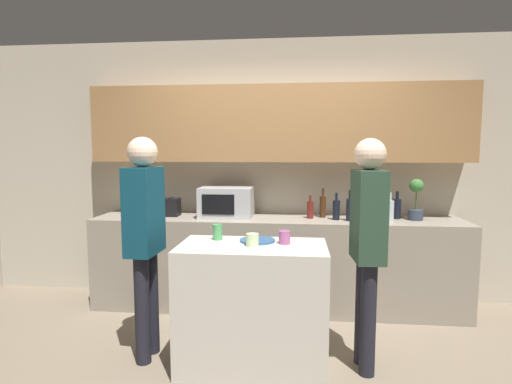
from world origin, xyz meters
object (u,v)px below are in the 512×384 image
(potted_plant, at_px, (416,199))
(bottle_1, at_px, (323,206))
(bottle_5, at_px, (373,206))
(bottle_7, at_px, (397,208))
(bottle_2, at_px, (336,209))
(person_left, at_px, (145,229))
(person_center, at_px, (368,235))
(toaster, at_px, (167,207))
(bottle_6, at_px, (390,210))
(microwave, at_px, (227,202))
(cup_0, at_px, (285,237))
(plate_on_island, at_px, (257,240))
(cup_2, at_px, (252,240))
(bottle_4, at_px, (363,211))
(bottle_0, at_px, (310,209))
(bottle_3, at_px, (350,209))
(cup_1, at_px, (218,232))

(potted_plant, height_order, bottle_1, potted_plant)
(bottle_5, height_order, bottle_7, bottle_5)
(bottle_2, relative_size, bottle_5, 0.81)
(person_left, height_order, person_center, person_left)
(toaster, bearing_deg, bottle_7, 1.56)
(bottle_1, bearing_deg, bottle_2, -46.98)
(bottle_1, distance_m, bottle_6, 0.63)
(bottle_5, bearing_deg, microwave, -179.10)
(bottle_6, xyz_separation_m, person_left, (-1.98, -1.00, -0.02))
(toaster, bearing_deg, cup_0, -41.65)
(plate_on_island, bearing_deg, person_center, -4.72)
(plate_on_island, relative_size, cup_2, 2.92)
(bottle_6, xyz_separation_m, cup_0, (-0.95, -0.99, -0.06))
(bottle_4, relative_size, person_left, 0.15)
(bottle_2, xyz_separation_m, bottle_4, (0.25, -0.03, -0.01))
(bottle_5, xyz_separation_m, cup_0, (-0.82, -1.11, -0.08))
(bottle_7, distance_m, person_center, 1.26)
(toaster, distance_m, person_center, 2.12)
(bottle_0, xyz_separation_m, bottle_2, (0.24, -0.06, 0.01))
(bottle_2, bearing_deg, potted_plant, 4.71)
(cup_0, bearing_deg, person_center, -0.83)
(potted_plant, distance_m, person_center, 1.28)
(bottle_5, relative_size, cup_2, 3.60)
(cup_2, bearing_deg, bottle_6, 42.63)
(bottle_0, height_order, person_left, person_left)
(microwave, xyz_separation_m, bottle_3, (1.19, -0.11, -0.04))
(microwave, xyz_separation_m, cup_0, (0.61, -1.09, -0.10))
(bottle_7, bearing_deg, plate_on_island, -138.84)
(bottle_6, bearing_deg, bottle_0, 172.11)
(toaster, height_order, bottle_7, bottle_7)
(potted_plant, xyz_separation_m, bottle_5, (-0.39, 0.02, -0.08))
(bottle_2, distance_m, bottle_6, 0.49)
(bottle_0, bearing_deg, person_left, -138.57)
(bottle_0, xyz_separation_m, plate_on_island, (-0.42, -1.03, -0.08))
(bottle_0, relative_size, bottle_3, 0.78)
(microwave, distance_m, bottle_1, 0.96)
(bottle_3, bearing_deg, cup_1, -140.36)
(bottle_3, distance_m, person_center, 0.99)
(microwave, bearing_deg, cup_1, -83.92)
(bottle_0, bearing_deg, microwave, 179.77)
(bottle_2, distance_m, bottle_5, 0.37)
(microwave, bearing_deg, bottle_6, -3.84)
(cup_1, xyz_separation_m, cup_2, (0.28, -0.17, -0.01))
(microwave, bearing_deg, cup_0, -60.81)
(bottle_1, distance_m, bottle_3, 0.30)
(microwave, height_order, bottle_5, bottle_5)
(person_left, bearing_deg, toaster, -166.66)
(bottle_0, height_order, cup_0, bottle_0)
(plate_on_island, height_order, cup_0, cup_0)
(bottle_2, bearing_deg, cup_1, -135.47)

